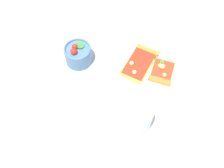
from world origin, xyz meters
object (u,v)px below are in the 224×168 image
object	(u,v)px
pizza_slice_far	(162,73)
soda_glass	(140,118)
pizza_slice_near	(141,62)
salad_bowl	(78,54)
paper_napkin	(83,103)
plate	(149,70)

from	to	relation	value
pizza_slice_far	soda_glass	xyz separation A→B (m)	(-0.19, 0.09, 0.03)
pizza_slice_near	pizza_slice_far	size ratio (longest dim) A/B	1.38
pizza_slice_near	salad_bowl	world-z (taller)	salad_bowl
pizza_slice_near	paper_napkin	xyz separation A→B (m)	(-0.16, 0.21, -0.02)
plate	paper_napkin	distance (m)	0.28
pizza_slice_near	paper_napkin	bearing A→B (deg)	126.88
pizza_slice_near	plate	bearing A→B (deg)	-131.48
pizza_slice_near	soda_glass	world-z (taller)	soda_glass
plate	salad_bowl	world-z (taller)	salad_bowl
pizza_slice_far	soda_glass	bearing A→B (deg)	153.83
salad_bowl	soda_glass	xyz separation A→B (m)	(-0.27, -0.21, 0.02)
plate	pizza_slice_near	world-z (taller)	pizza_slice_near
pizza_slice_near	salad_bowl	size ratio (longest dim) A/B	1.81
pizza_slice_far	salad_bowl	bearing A→B (deg)	76.35
soda_glass	salad_bowl	bearing A→B (deg)	38.60
soda_glass	paper_napkin	size ratio (longest dim) A/B	0.82
plate	soda_glass	xyz separation A→B (m)	(-0.21, 0.05, 0.05)
plate	pizza_slice_far	xyz separation A→B (m)	(-0.02, -0.04, 0.01)
salad_bowl	paper_napkin	xyz separation A→B (m)	(-0.18, -0.02, -0.04)
pizza_slice_far	salad_bowl	size ratio (longest dim) A/B	1.32
pizza_slice_far	salad_bowl	distance (m)	0.32
plate	pizza_slice_near	xyz separation A→B (m)	(0.03, 0.03, 0.01)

